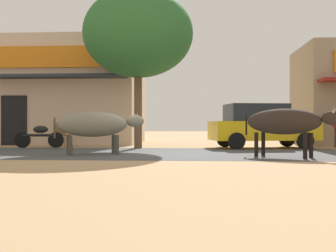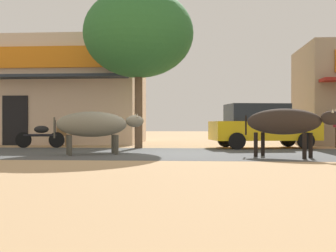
% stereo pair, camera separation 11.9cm
% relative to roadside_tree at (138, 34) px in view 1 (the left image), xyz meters
% --- Properties ---
extents(ground, '(80.00, 80.00, 0.00)m').
position_rel_roadside_tree_xyz_m(ground, '(1.01, -2.72, -4.25)').
color(ground, tan).
extents(asphalt_road, '(72.00, 5.53, 0.00)m').
position_rel_roadside_tree_xyz_m(asphalt_road, '(1.01, -2.72, -4.24)').
color(asphalt_road, '#424344').
rests_on(asphalt_road, ground).
extents(storefront_left_cafe, '(7.69, 5.44, 4.76)m').
position_rel_roadside_tree_xyz_m(storefront_left_cafe, '(-4.37, 4.11, -1.86)').
color(storefront_left_cafe, beige).
rests_on(storefront_left_cafe, ground).
extents(roadside_tree, '(4.08, 4.08, 5.89)m').
position_rel_roadside_tree_xyz_m(roadside_tree, '(0.00, 0.00, 0.00)').
color(roadside_tree, brown).
rests_on(roadside_tree, ground).
extents(parked_hatchback_car, '(4.13, 2.40, 1.64)m').
position_rel_roadside_tree_xyz_m(parked_hatchback_car, '(4.57, 0.41, -3.41)').
color(parked_hatchback_car, gold).
rests_on(parked_hatchback_car, ground).
extents(parked_motorcycle, '(1.84, 0.29, 1.05)m').
position_rel_roadside_tree_xyz_m(parked_motorcycle, '(-3.72, -0.01, -3.78)').
color(parked_motorcycle, black).
rests_on(parked_motorcycle, ground).
extents(cow_near_brown, '(2.56, 1.49, 1.26)m').
position_rel_roadside_tree_xyz_m(cow_near_brown, '(-0.80, -3.50, -3.36)').
color(cow_near_brown, slate).
rests_on(cow_near_brown, ground).
extents(cow_far_dark, '(2.45, 1.82, 1.31)m').
position_rel_roadside_tree_xyz_m(cow_far_dark, '(4.56, -4.16, -3.30)').
color(cow_far_dark, '#2C221C').
rests_on(cow_far_dark, ground).
extents(cafe_chair_near_tree, '(0.54, 0.54, 0.92)m').
position_rel_roadside_tree_xyz_m(cafe_chair_near_tree, '(-3.15, 0.92, -3.73)').
color(cafe_chair_near_tree, brown).
rests_on(cafe_chair_near_tree, ground).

